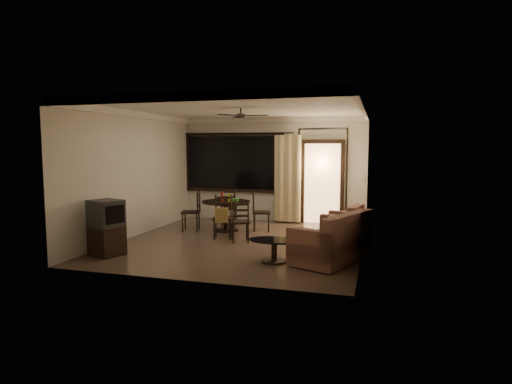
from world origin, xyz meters
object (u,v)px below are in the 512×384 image
(dining_chair_east, at_px, (261,219))
(coffee_table, at_px, (274,247))
(dining_chair_south, at_px, (223,225))
(sofa, at_px, (334,242))
(side_chair, at_px, (240,229))
(dining_chair_north, at_px, (229,214))
(dining_chair_west, at_px, (191,219))
(dining_table, at_px, (226,207))
(armchair, at_px, (344,227))
(tv_cabinet, at_px, (107,228))

(dining_chair_east, xyz_separation_m, coffee_table, (0.96, -2.62, -0.02))
(dining_chair_south, bearing_deg, dining_chair_east, 45.70)
(sofa, distance_m, side_chair, 2.34)
(dining_chair_north, relative_size, side_chair, 1.07)
(dining_chair_west, relative_size, dining_chair_east, 1.00)
(dining_table, distance_m, dining_chair_south, 0.90)
(dining_chair_south, relative_size, armchair, 1.06)
(dining_chair_east, distance_m, side_chair, 1.25)
(dining_table, relative_size, dining_chair_south, 1.22)
(dining_chair_west, relative_size, coffee_table, 1.05)
(dining_chair_west, distance_m, dining_chair_north, 1.15)
(dining_chair_west, distance_m, side_chair, 1.71)
(dining_table, distance_m, side_chair, 1.28)
(dining_chair_east, height_order, side_chair, dining_chair_east)
(dining_table, distance_m, dining_chair_east, 0.88)
(dining_chair_west, distance_m, dining_chair_east, 1.67)
(tv_cabinet, height_order, sofa, tv_cabinet)
(dining_chair_west, xyz_separation_m, tv_cabinet, (-0.51, -2.61, 0.24))
(dining_table, height_order, coffee_table, dining_table)
(dining_table, xyz_separation_m, dining_chair_south, (0.22, -0.83, -0.27))
(dining_chair_south, relative_size, coffee_table, 1.05)
(dining_table, height_order, dining_chair_east, dining_chair_east)
(dining_chair_east, height_order, tv_cabinet, tv_cabinet)
(dining_chair_east, bearing_deg, coffee_table, -174.70)
(tv_cabinet, bearing_deg, dining_chair_east, 74.53)
(dining_chair_north, relative_size, sofa, 0.53)
(dining_table, xyz_separation_m, coffee_table, (1.77, -2.40, -0.31))
(armchair, bearing_deg, sofa, -80.35)
(sofa, relative_size, coffee_table, 1.98)
(sofa, bearing_deg, dining_table, 165.45)
(sofa, bearing_deg, coffee_table, -140.27)
(dining_chair_west, bearing_deg, sofa, 47.55)
(dining_chair_north, distance_m, sofa, 4.12)
(dining_table, bearing_deg, sofa, -36.97)
(dining_chair_east, relative_size, side_chair, 1.07)
(dining_chair_south, relative_size, dining_chair_north, 1.00)
(sofa, distance_m, armchair, 1.69)
(dining_chair_south, xyz_separation_m, coffee_table, (1.55, -1.57, -0.04))
(side_chair, bearing_deg, dining_chair_east, -118.54)
(side_chair, bearing_deg, dining_chair_north, -86.61)
(dining_chair_west, xyz_separation_m, dining_chair_north, (0.61, 0.97, 0.00))
(dining_table, distance_m, tv_cabinet, 3.12)
(dining_table, relative_size, dining_chair_west, 1.22)
(dining_chair_north, height_order, armchair, dining_chair_north)
(tv_cabinet, bearing_deg, dining_table, 84.47)
(dining_table, relative_size, dining_chair_east, 1.22)
(dining_table, relative_size, dining_chair_north, 1.22)
(coffee_table, bearing_deg, dining_chair_east, 110.16)
(dining_chair_west, bearing_deg, tv_cabinet, -26.00)
(sofa, bearing_deg, armchair, 110.92)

